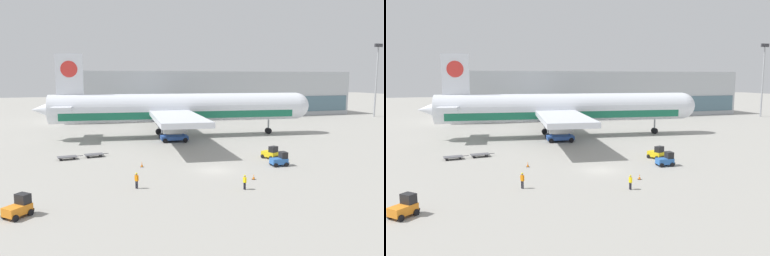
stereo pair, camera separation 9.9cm
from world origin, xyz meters
The scene contains 14 objects.
ground_plane centered at (0.00, 0.00, 0.00)m, with size 400.00×400.00×0.00m, color #9E9B93.
terminal_building centered at (25.14, 66.04, 6.99)m, with size 90.00×18.20×14.00m.
light_mast centered at (72.73, 48.09, 13.09)m, with size 2.80×0.50×22.52m.
airplane_main centered at (2.84, 29.29, 5.84)m, with size 57.96×48.61×17.00m.
scissor_lift_loader centered at (0.80, 23.48, 2.07)m, with size 5.52×3.91×5.45m.
baggage_tug_foreground centered at (-22.83, -10.12, 0.88)m, with size 2.73×2.74×2.00m.
baggage_tug_mid centered at (9.77, -0.38, 0.88)m, with size 2.55×1.79×2.00m.
baggage_tug_far centered at (10.88, 4.16, 0.88)m, with size 2.34×2.78×2.00m.
baggage_dolly_lead centered at (-18.85, 13.15, 0.39)m, with size 3.76×1.77×0.48m.
baggage_dolly_second centered at (-14.86, 13.78, 0.39)m, with size 3.76×1.77×0.48m.
ground_crew_near centered at (-11.32, -4.91, 1.10)m, with size 0.40×0.46×1.84m.
ground_crew_far centered at (0.09, -9.00, 0.98)m, with size 0.29×0.56×1.68m.
traffic_cone_near centered at (2.97, -5.58, 0.31)m, with size 0.40×0.40×0.64m.
traffic_cone_far centered at (-8.92, 4.97, 0.36)m, with size 0.40×0.40×0.74m.
Camera 2 is at (-17.88, -45.67, 12.52)m, focal length 35.00 mm.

